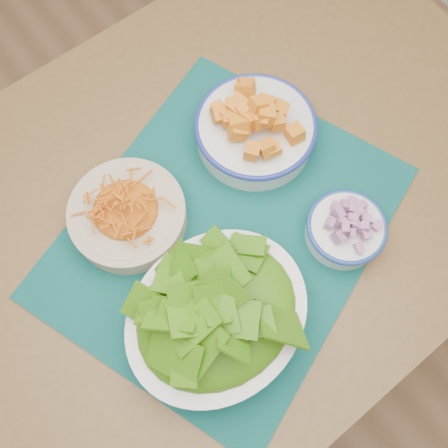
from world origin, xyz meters
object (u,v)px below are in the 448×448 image
(table, at_px, (210,217))
(squash_bowl, at_px, (256,126))
(carrot_bowl, at_px, (127,212))
(onion_bowl, at_px, (346,228))
(placemat, at_px, (224,231))
(lettuce_bowl, at_px, (217,314))

(table, bearing_deg, squash_bowl, 16.38)
(carrot_bowl, distance_m, squash_bowl, 0.27)
(carrot_bowl, height_order, squash_bowl, squash_bowl)
(carrot_bowl, bearing_deg, onion_bowl, -41.20)
(placemat, height_order, squash_bowl, squash_bowl)
(placemat, height_order, lettuce_bowl, lettuce_bowl)
(carrot_bowl, bearing_deg, placemat, -43.40)
(carrot_bowl, xyz_separation_m, squash_bowl, (0.27, -0.00, 0.01))
(carrot_bowl, bearing_deg, lettuce_bowl, -86.05)
(table, relative_size, lettuce_bowl, 4.11)
(table, height_order, onion_bowl, onion_bowl)
(placemat, xyz_separation_m, carrot_bowl, (-0.12, 0.11, 0.04))
(lettuce_bowl, distance_m, onion_bowl, 0.26)
(squash_bowl, bearing_deg, lettuce_bowl, -138.21)
(table, xyz_separation_m, onion_bowl, (0.14, -0.20, 0.13))
(placemat, distance_m, lettuce_bowl, 0.17)
(table, bearing_deg, carrot_bowl, 159.52)
(carrot_bowl, relative_size, lettuce_bowl, 0.81)
(table, distance_m, carrot_bowl, 0.19)
(table, relative_size, onion_bowl, 8.14)
(lettuce_bowl, xyz_separation_m, onion_bowl, (0.26, -0.01, -0.03))
(placemat, xyz_separation_m, squash_bowl, (0.15, 0.11, 0.05))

